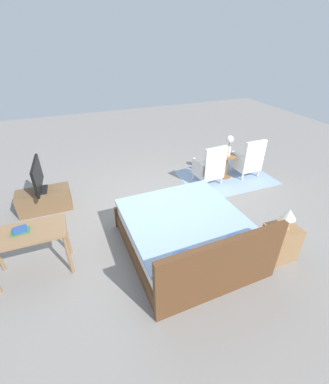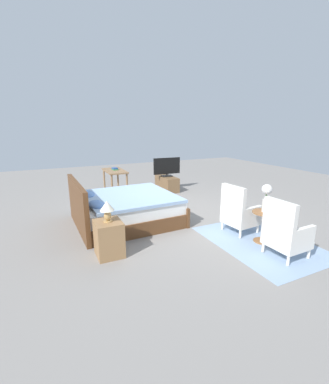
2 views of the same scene
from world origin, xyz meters
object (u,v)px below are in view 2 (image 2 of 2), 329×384
Objects in this scene: armchair_by_window_left at (285,233)px; tv_stand at (167,183)px; side_table at (263,223)px; table_lamp at (107,208)px; armchair_by_window_right at (239,213)px; nightstand at (109,238)px; book_stack at (115,169)px; flower_vase at (266,195)px; tv_flatscreen at (167,167)px; bed at (124,209)px; vanity_desk at (115,174)px.

armchair_by_window_left is 0.96× the size of tv_stand.
table_lamp is (0.68, 2.52, 0.42)m from side_table.
nightstand is at bearing 86.21° from armchair_by_window_right.
book_stack is (3.50, -1.04, -0.01)m from table_lamp.
table_lamp reaches higher than book_stack.
armchair_by_window_left is 4.91m from book_stack.
armchair_by_window_left is 1.65× the size of nightstand.
tv_stand is at bearing -38.12° from nightstand.
flower_vase is at bearing -168.80° from armchair_by_window_right.
flower_vase reaches higher than armchair_by_window_left.
side_table is 0.58× the size of tv_stand.
table_lamp is 1.45× the size of book_stack.
armchair_by_window_right is 1.66× the size of side_table.
tv_flatscreen is 1.59m from book_stack.
nightstand is 2.46× the size of book_stack.
armchair_by_window_right is 2.45m from table_lamp.
bed is 2.92m from tv_flatscreen.
bed is 2.70m from side_table.
nightstand is at bearing 63.62° from armchair_by_window_left.
armchair_by_window_right is at bearing 11.20° from flower_vase.
bed is 2.23× the size of armchair_by_window_right.
tv_flatscreen is at bearing -2.58° from armchair_by_window_left.
armchair_by_window_right is (1.04, -0.00, 0.00)m from armchair_by_window_left.
bed is 2.23× the size of armchair_by_window_left.
nightstand reaches higher than side_table.
tv_stand is 0.92× the size of vanity_desk.
tv_flatscreen is at bearing -43.70° from bed.
vanity_desk is (0.12, 1.60, -0.11)m from tv_flatscreen.
vanity_desk reaches higher than side_table.
bed is 2.28m from armchair_by_window_right.
armchair_by_window_left is 4.56m from tv_flatscreen.
tv_stand is at bearing 176.49° from tv_flatscreen.
side_table is (-0.52, -0.10, -0.03)m from armchair_by_window_right.
vanity_desk is at bearing -10.20° from bed.
bed reaches higher than tv_stand.
armchair_by_window_right is at bearing -158.94° from vanity_desk.
book_stack is (3.66, 1.38, 0.38)m from armchair_by_window_right.
bed is at bearing 44.46° from flower_vase.
book_stack reaches higher than nightstand.
tv_stand is at bearing -94.30° from vanity_desk.
tv_flatscreen is (3.34, -2.62, -0.03)m from table_lamp.
armchair_by_window_left is 4.54m from tv_stand.
tv_stand is 1.65m from vanity_desk.
book_stack is at bearing 20.60° from armchair_by_window_right.
table_lamp is at bearing 153.49° from bed.
flower_vase reaches higher than armchair_by_window_right.
nightstand is at bearing 163.47° from book_stack.
tv_flatscreen is (2.09, -2.00, 0.44)m from bed.
armchair_by_window_left is 4.87m from vanity_desk.
table_lamp is (-1.25, 0.63, 0.47)m from bed.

